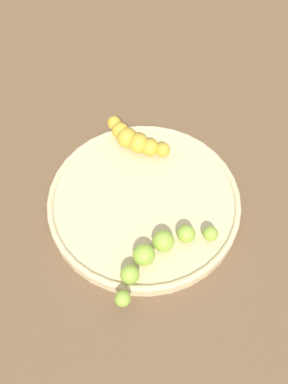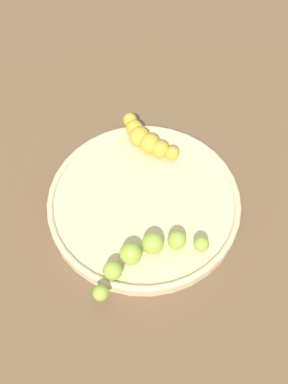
% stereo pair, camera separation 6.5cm
% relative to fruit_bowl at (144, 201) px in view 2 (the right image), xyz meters
% --- Properties ---
extents(ground_plane, '(2.40, 2.40, 0.00)m').
position_rel_fruit_bowl_xyz_m(ground_plane, '(0.00, 0.00, -0.01)').
color(ground_plane, brown).
extents(fruit_bowl, '(0.30, 0.30, 0.02)m').
position_rel_fruit_bowl_xyz_m(fruit_bowl, '(0.00, 0.00, 0.00)').
color(fruit_bowl, '#D1B784').
rests_on(fruit_bowl, ground_plane).
extents(banana_spotted, '(0.10, 0.09, 0.03)m').
position_rel_fruit_bowl_xyz_m(banana_spotted, '(-0.11, 0.01, 0.02)').
color(banana_spotted, gold).
rests_on(banana_spotted, fruit_bowl).
extents(banana_green, '(0.09, 0.16, 0.03)m').
position_rel_fruit_bowl_xyz_m(banana_green, '(0.10, -0.01, 0.02)').
color(banana_green, '#8CAD38').
rests_on(banana_green, fruit_bowl).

